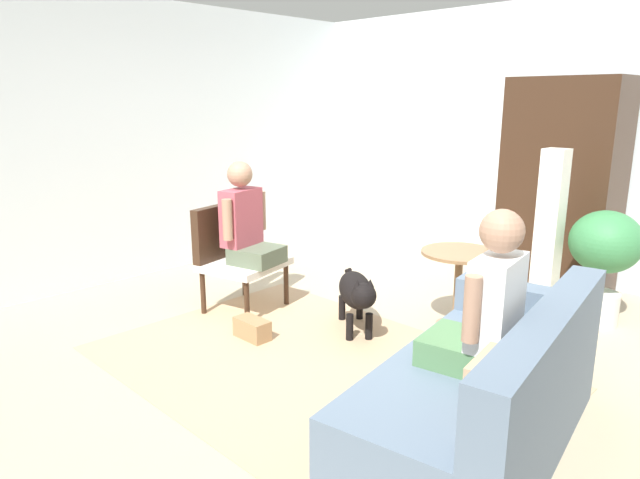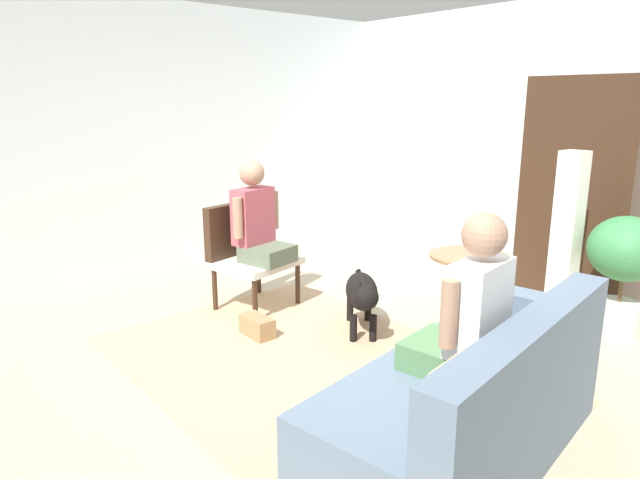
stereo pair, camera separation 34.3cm
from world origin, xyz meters
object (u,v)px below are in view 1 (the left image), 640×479
Objects in this scene: round_end_table at (458,275)px; armoire_cabinet at (561,187)px; potted_plant at (605,252)px; couch at (486,394)px; person_on_armchair at (246,222)px; column_lamp at (549,236)px; armchair at (233,249)px; person_on_couch at (486,306)px; handbag at (252,329)px; dog at (356,292)px.

round_end_table is 1.61m from armoire_cabinet.
couch is at bearing -85.35° from potted_plant.
person_on_armchair is 0.60× the size of column_lamp.
armchair is (-2.59, 0.36, 0.22)m from couch.
couch is 1.34× the size of column_lamp.
person_on_armchair is (0.15, 0.03, 0.25)m from armchair.
person_on_couch is 2.20m from potted_plant.
armchair is 1.89m from round_end_table.
person_on_couch is (-0.03, -0.03, 0.48)m from couch.
armchair reaches higher than round_end_table.
couch is at bearing -0.62° from handbag.
potted_plant reaches higher than dog.
potted_plant is at bearing 36.87° from armchair.
armoire_cabinet is (-0.24, 0.77, 0.29)m from column_lamp.
handbag is (-1.36, -2.00, -0.61)m from column_lamp.
dog is at bearing -130.05° from round_end_table.
handbag is (-0.48, -0.65, -0.25)m from dog.
armchair is 0.46× the size of armoire_cabinet.
armchair reaches higher than dog.
round_end_table is at bearing 29.48° from armchair.
armchair is at bearing -167.13° from person_on_armchair.
person_on_armchair is 1.33× the size of round_end_table.
dog is at bearing -123.21° from column_lamp.
person_on_armchair is (-2.44, 0.39, 0.47)m from couch.
dog is at bearing -107.06° from armoire_cabinet.
round_end_table is at bearing 49.95° from dog.
person_on_couch is 2.04m from handbag.
person_on_armchair is 0.43× the size of armoire_cabinet.
dog is 1.66m from column_lamp.
person_on_couch is at bearing -8.56° from armchair.
round_end_table is (-0.92, 1.31, -0.34)m from person_on_couch.
armoire_cabinet is (0.65, 2.12, 0.65)m from dog.
person_on_armchair reaches higher than armchair.
armoire_cabinet reaches higher than dog.
column_lamp is (0.89, 1.35, 0.36)m from dog.
person_on_couch reaches higher than potted_plant.
armoire_cabinet reaches higher than person_on_armchair.
armoire_cabinet is at bearing 107.10° from column_lamp.
armoire_cabinet reaches higher than couch.
potted_plant reaches higher than round_end_table.
armoire_cabinet is at bearing 106.15° from couch.
person_on_armchair is at bearing -163.99° from dog.
couch is 0.48m from person_on_couch.
person_on_couch is 1.66m from dog.
dog is 2.53× the size of handbag.
armchair is at bearing -150.52° from round_end_table.
armchair is at bearing -140.33° from column_lamp.
handbag is at bearing -128.20° from round_end_table.
dog reaches higher than handbag.
armoire_cabinet is (-0.81, 2.79, 0.68)m from couch.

